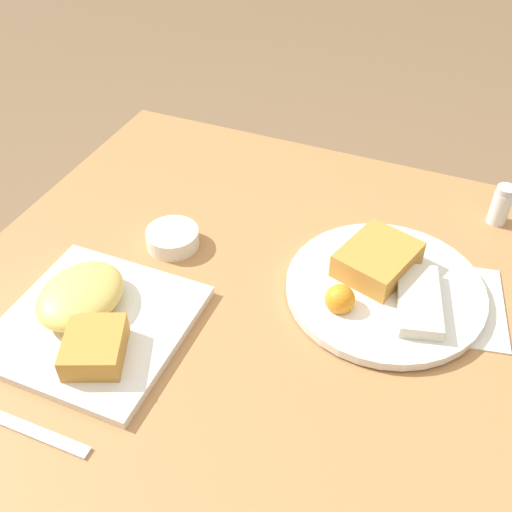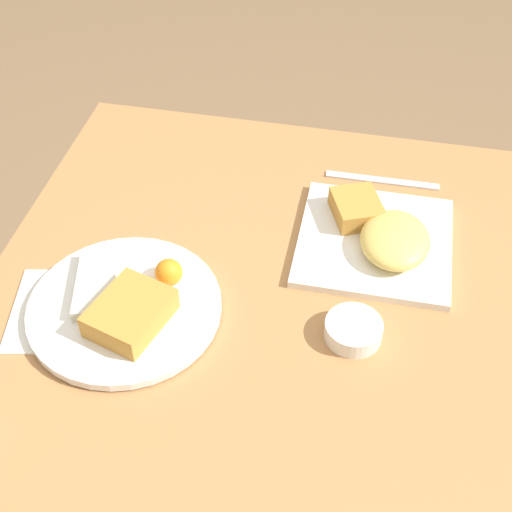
% 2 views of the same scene
% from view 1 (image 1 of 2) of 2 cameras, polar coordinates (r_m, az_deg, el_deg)
% --- Properties ---
extents(dining_table, '(0.90, 0.88, 0.76)m').
position_cam_1_polar(dining_table, '(0.97, -1.26, -7.91)').
color(dining_table, '#B27A47').
rests_on(dining_table, ground_plane).
extents(menu_card, '(0.22, 0.32, 0.00)m').
position_cam_1_polar(menu_card, '(0.93, 13.90, -3.72)').
color(menu_card, silver).
rests_on(menu_card, dining_table).
extents(plate_square_near, '(0.25, 0.25, 0.06)m').
position_cam_1_polar(plate_square_near, '(0.88, -15.57, -5.51)').
color(plate_square_near, white).
rests_on(plate_square_near, dining_table).
extents(plate_oval_far, '(0.30, 0.30, 0.05)m').
position_cam_1_polar(plate_oval_far, '(0.92, 12.08, -2.54)').
color(plate_oval_far, white).
rests_on(plate_oval_far, menu_card).
extents(sauce_ramekin, '(0.09, 0.09, 0.03)m').
position_cam_1_polar(sauce_ramekin, '(0.99, -7.95, 1.76)').
color(sauce_ramekin, white).
rests_on(sauce_ramekin, dining_table).
extents(salt_shaker, '(0.03, 0.03, 0.07)m').
position_cam_1_polar(salt_shaker, '(1.10, 22.25, 4.33)').
color(salt_shaker, white).
rests_on(salt_shaker, dining_table).
extents(butter_knife, '(0.02, 0.21, 0.00)m').
position_cam_1_polar(butter_knife, '(0.82, -21.87, -14.66)').
color(butter_knife, silver).
rests_on(butter_knife, dining_table).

